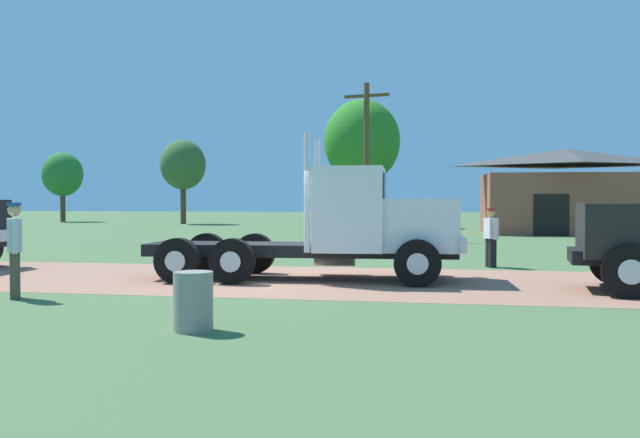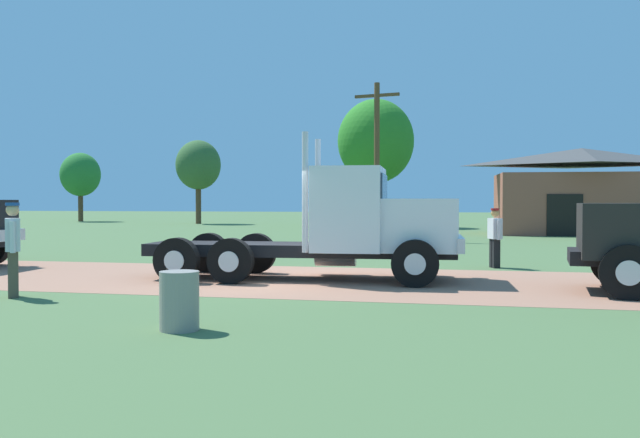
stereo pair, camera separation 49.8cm
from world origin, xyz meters
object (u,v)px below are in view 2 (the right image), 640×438
(visitor_standing_near, at_px, (13,245))
(steel_barrel, at_px, (179,301))
(shed_building, at_px, (581,193))
(visitor_far_side, at_px, (495,235))
(truck_foreground_white, at_px, (350,227))
(utility_pole_near, at_px, (377,156))

(visitor_standing_near, distance_m, steel_barrel, 5.13)
(visitor_standing_near, xyz_separation_m, shed_building, (14.50, 28.70, 1.29))
(visitor_standing_near, height_order, visitor_far_side, visitor_standing_near)
(shed_building, bearing_deg, visitor_far_side, -104.42)
(truck_foreground_white, relative_size, steel_barrel, 8.87)
(visitor_standing_near, relative_size, steel_barrel, 2.15)
(shed_building, bearing_deg, steel_barrel, -107.85)
(truck_foreground_white, relative_size, visitor_far_side, 4.54)
(utility_pole_near, bearing_deg, truck_foreground_white, -84.56)
(visitor_standing_near, xyz_separation_m, visitor_far_side, (9.17, 7.95, -0.10))
(shed_building, bearing_deg, visitor_standing_near, -116.81)
(visitor_far_side, bearing_deg, truck_foreground_white, -132.54)
(truck_foreground_white, bearing_deg, visitor_far_side, 47.46)
(visitor_far_side, distance_m, steel_barrel, 11.42)
(shed_building, bearing_deg, utility_pole_near, -143.13)
(truck_foreground_white, xyz_separation_m, shed_building, (8.74, 24.46, 1.06))
(steel_barrel, distance_m, shed_building, 32.78)
(steel_barrel, bearing_deg, shed_building, 72.15)
(utility_pole_near, bearing_deg, visitor_standing_near, -101.25)
(utility_pole_near, bearing_deg, shed_building, 36.87)
(visitor_standing_near, height_order, steel_barrel, visitor_standing_near)
(steel_barrel, distance_m, utility_pole_near, 23.66)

